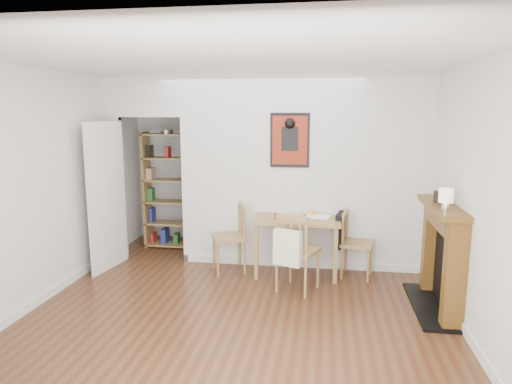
% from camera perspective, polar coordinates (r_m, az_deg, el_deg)
% --- Properties ---
extents(ground, '(5.20, 5.20, 0.00)m').
position_cam_1_polar(ground, '(5.25, -1.69, -13.87)').
color(ground, '#4D3218').
rests_on(ground, ground).
extents(room_shell, '(5.20, 5.20, 5.20)m').
position_cam_1_polar(room_shell, '(6.17, 1.41, 2.31)').
color(room_shell, silver).
rests_on(room_shell, ground).
extents(dining_table, '(1.12, 0.71, 0.76)m').
position_cam_1_polar(dining_table, '(6.01, 5.18, -4.04)').
color(dining_table, olive).
rests_on(dining_table, ground).
extents(chair_left, '(0.60, 0.60, 0.92)m').
position_cam_1_polar(chair_left, '(6.12, -3.40, -5.78)').
color(chair_left, '#A47D4C').
rests_on(chair_left, ground).
extents(chair_right, '(0.56, 0.51, 0.86)m').
position_cam_1_polar(chair_right, '(6.07, 12.36, -6.27)').
color(chair_right, '#A47D4C').
rests_on(chair_right, ground).
extents(chair_front, '(0.62, 0.66, 0.96)m').
position_cam_1_polar(chair_front, '(5.49, 5.19, -7.39)').
color(chair_front, '#A47D4C').
rests_on(chair_front, ground).
extents(bookshelf, '(0.76, 0.31, 1.81)m').
position_cam_1_polar(bookshelf, '(7.26, -10.83, 0.11)').
color(bookshelf, olive).
rests_on(bookshelf, ground).
extents(fireplace, '(0.45, 1.25, 1.16)m').
position_cam_1_polar(fireplace, '(5.35, 22.39, -7.16)').
color(fireplace, brown).
rests_on(fireplace, ground).
extents(red_glass, '(0.06, 0.06, 0.08)m').
position_cam_1_polar(red_glass, '(5.87, 2.60, -3.02)').
color(red_glass, maroon).
rests_on(red_glass, dining_table).
extents(orange_fruit, '(0.07, 0.07, 0.07)m').
position_cam_1_polar(orange_fruit, '(6.09, 6.95, -2.64)').
color(orange_fruit, '#FFA30D').
rests_on(orange_fruit, dining_table).
extents(placemat, '(0.43, 0.35, 0.00)m').
position_cam_1_polar(placemat, '(6.10, 4.02, -2.90)').
color(placemat, beige).
rests_on(placemat, dining_table).
extents(notebook, '(0.34, 0.28, 0.01)m').
position_cam_1_polar(notebook, '(6.04, 7.82, -3.05)').
color(notebook, white).
rests_on(notebook, dining_table).
extents(mantel_lamp, '(0.14, 0.14, 0.22)m').
position_cam_1_polar(mantel_lamp, '(4.87, 22.66, -0.54)').
color(mantel_lamp, silver).
rests_on(mantel_lamp, fireplace).
extents(ceramic_jar_a, '(0.11, 0.11, 0.13)m').
position_cam_1_polar(ceramic_jar_a, '(5.29, 21.84, -0.54)').
color(ceramic_jar_a, black).
rests_on(ceramic_jar_a, fireplace).
extents(ceramic_jar_b, '(0.08, 0.08, 0.09)m').
position_cam_1_polar(ceramic_jar_b, '(5.47, 22.33, -0.40)').
color(ceramic_jar_b, black).
rests_on(ceramic_jar_b, fireplace).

